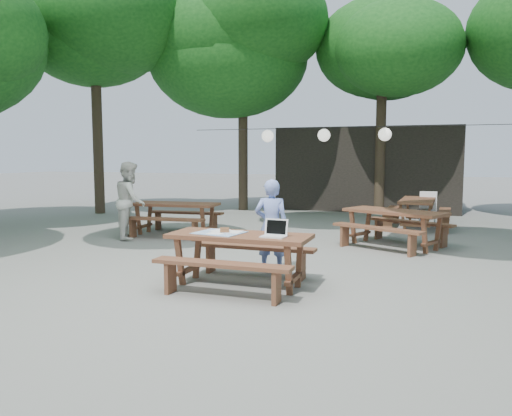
{
  "coord_description": "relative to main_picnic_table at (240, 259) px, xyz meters",
  "views": [
    {
      "loc": [
        2.6,
        -7.41,
        1.85
      ],
      "look_at": [
        0.06,
        -0.23,
        1.05
      ],
      "focal_mm": 35.0,
      "sensor_mm": 36.0,
      "label": 1
    }
  ],
  "objects": [
    {
      "name": "ground",
      "position": [
        -0.06,
        0.93,
        -0.39
      ],
      "size": [
        80.0,
        80.0,
        0.0
      ],
      "primitive_type": "plane",
      "color": "#61615C",
      "rests_on": "ground"
    },
    {
      "name": "pavilion",
      "position": [
        0.44,
        11.43,
        1.01
      ],
      "size": [
        6.0,
        3.0,
        2.8
      ],
      "primitive_type": "cube",
      "color": "black",
      "rests_on": "ground"
    },
    {
      "name": "main_picnic_table",
      "position": [
        0.0,
        0.0,
        0.0
      ],
      "size": [
        2.0,
        1.58,
        0.75
      ],
      "color": "brown",
      "rests_on": "ground"
    },
    {
      "name": "picnic_table_nw",
      "position": [
        -3.12,
        3.82,
        0.0
      ],
      "size": [
        2.06,
        1.74,
        0.75
      ],
      "rotation": [
        0.0,
        0.0,
        0.08
      ],
      "color": "brown",
      "rests_on": "ground"
    },
    {
      "name": "picnic_table_ne",
      "position": [
        1.84,
        3.91,
        0.0
      ],
      "size": [
        2.4,
        2.25,
        0.75
      ],
      "rotation": [
        0.0,
        0.0,
        -0.45
      ],
      "color": "brown",
      "rests_on": "ground"
    },
    {
      "name": "picnic_table_far_e",
      "position": [
        2.21,
        6.8,
        0.0
      ],
      "size": [
        1.65,
        2.03,
        0.75
      ],
      "rotation": [
        0.0,
        0.0,
        1.53
      ],
      "color": "brown",
      "rests_on": "ground"
    },
    {
      "name": "woman",
      "position": [
        0.16,
        0.99,
        0.35
      ],
      "size": [
        0.58,
        0.42,
        1.49
      ],
      "primitive_type": "imported",
      "rotation": [
        0.0,
        0.0,
        3.27
      ],
      "color": "#7C93E2",
      "rests_on": "ground"
    },
    {
      "name": "second_person",
      "position": [
        -3.77,
        2.99,
        0.47
      ],
      "size": [
        0.96,
        1.04,
        1.72
      ],
      "primitive_type": "imported",
      "rotation": [
        0.0,
        0.0,
        2.05
      ],
      "color": "silver",
      "rests_on": "ground"
    },
    {
      "name": "plastic_chair",
      "position": [
        2.45,
        7.41,
        -0.13
      ],
      "size": [
        0.45,
        0.45,
        0.9
      ],
      "rotation": [
        0.0,
        0.0,
        -0.02
      ],
      "color": "white",
      "rests_on": "ground"
    },
    {
      "name": "laptop",
      "position": [
        0.54,
        -0.06,
        0.42
      ],
      "size": [
        0.34,
        0.28,
        0.24
      ],
      "rotation": [
        0.0,
        0.0,
        -0.05
      ],
      "color": "white",
      "rests_on": "main_picnic_table"
    },
    {
      "name": "tabletop_clutter",
      "position": [
        -0.29,
        0.01,
        0.37
      ],
      "size": [
        0.73,
        0.65,
        0.08
      ],
      "color": "#3879C0",
      "rests_on": "main_picnic_table"
    },
    {
      "name": "paper_lanterns",
      "position": [
        -0.25,
        6.93,
        2.02
      ],
      "size": [
        9.0,
        0.34,
        0.38
      ],
      "color": "black",
      "rests_on": "ground"
    }
  ]
}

